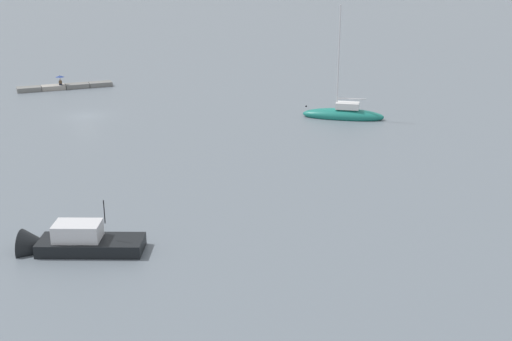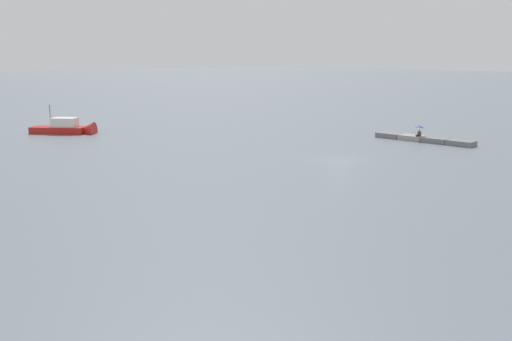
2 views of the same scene
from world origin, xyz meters
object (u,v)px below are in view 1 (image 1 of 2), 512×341
(sailboat_teal_mid, at_px, (343,114))
(umbrella_open_navy, at_px, (60,76))
(person_seated_brown_left, at_px, (60,83))
(motorboat_black_far, at_px, (71,244))

(sailboat_teal_mid, bearing_deg, umbrella_open_navy, 77.90)
(umbrella_open_navy, height_order, sailboat_teal_mid, sailboat_teal_mid)
(umbrella_open_navy, relative_size, sailboat_teal_mid, 0.10)
(person_seated_brown_left, relative_size, sailboat_teal_mid, 0.06)
(umbrella_open_navy, height_order, motorboat_black_far, motorboat_black_far)
(sailboat_teal_mid, height_order, motorboat_black_far, sailboat_teal_mid)
(motorboat_black_far, bearing_deg, sailboat_teal_mid, -30.76)
(person_seated_brown_left, distance_m, sailboat_teal_mid, 37.91)
(motorboat_black_far, bearing_deg, person_seated_brown_left, 17.00)
(umbrella_open_navy, bearing_deg, motorboat_black_far, 83.69)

